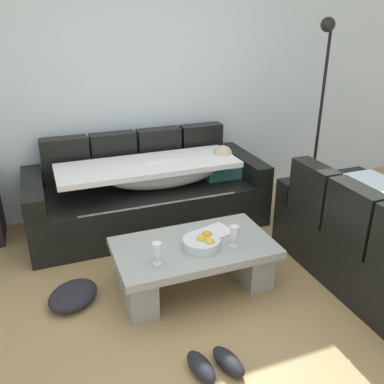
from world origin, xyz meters
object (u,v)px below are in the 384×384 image
floor_lamp (320,104)px  fruit_bowl (202,242)px  wine_glass_near_left (157,250)px  coffee_table (194,260)px  wine_glass_near_right (234,232)px  crumpled_garment (73,295)px  pair_of_shoes (215,364)px  open_magazine (214,232)px  couch_along_wall (151,193)px

floor_lamp → fruit_bowl: bearing=-148.4°
fruit_bowl → wine_glass_near_left: (-0.38, -0.10, 0.08)m
coffee_table → wine_glass_near_right: 0.39m
coffee_table → crumpled_garment: coffee_table is taller
pair_of_shoes → crumpled_garment: bearing=126.9°
wine_glass_near_right → open_magazine: size_ratio=0.59×
crumpled_garment → wine_glass_near_left: bearing=-27.1°
wine_glass_near_left → pair_of_shoes: wine_glass_near_left is taller
wine_glass_near_left → couch_along_wall: bearing=76.4°
wine_glass_near_right → crumpled_garment: bearing=167.2°
coffee_table → wine_glass_near_left: size_ratio=7.23×
fruit_bowl → pair_of_shoes: size_ratio=0.82×
wine_glass_near_right → floor_lamp: size_ratio=0.09×
couch_along_wall → crumpled_garment: size_ratio=5.69×
wine_glass_near_left → wine_glass_near_right: size_ratio=1.00×
open_magazine → crumpled_garment: open_magazine is taller
fruit_bowl → pair_of_shoes: (-0.23, -0.77, -0.38)m
coffee_table → wine_glass_near_right: (0.27, -0.13, 0.26)m
open_magazine → floor_lamp: size_ratio=0.14×
pair_of_shoes → crumpled_garment: size_ratio=0.85×
coffee_table → wine_glass_near_right: size_ratio=7.23×
wine_glass_near_left → wine_glass_near_right: same height
couch_along_wall → coffee_table: couch_along_wall is taller
crumpled_garment → pair_of_shoes: bearing=-53.1°
coffee_table → fruit_bowl: fruit_bowl is taller
couch_along_wall → coffee_table: (0.02, -1.16, -0.09)m
wine_glass_near_left → floor_lamp: floor_lamp is taller
couch_along_wall → open_magazine: (0.23, -1.04, 0.05)m
couch_along_wall → crumpled_garment: 1.38m
couch_along_wall → wine_glass_near_left: (-0.32, -1.31, 0.16)m
wine_glass_near_left → open_magazine: size_ratio=0.59×
pair_of_shoes → fruit_bowl: bearing=73.4°
fruit_bowl → wine_glass_near_right: (0.23, -0.07, 0.08)m
crumpled_garment → open_magazine: bearing=-1.5°
floor_lamp → crumpled_garment: (-2.70, -0.88, -1.06)m
fruit_bowl → floor_lamp: floor_lamp is taller
wine_glass_near_right → open_magazine: 0.27m
couch_along_wall → floor_lamp: floor_lamp is taller
fruit_bowl → wine_glass_near_right: size_ratio=1.69×
wine_glass_near_left → wine_glass_near_right: (0.60, 0.03, 0.00)m
fruit_bowl → wine_glass_near_right: wine_glass_near_right is taller
pair_of_shoes → wine_glass_near_left: bearing=102.6°
wine_glass_near_right → couch_along_wall: bearing=102.7°
coffee_table → floor_lamp: bearing=29.6°
wine_glass_near_left → floor_lamp: size_ratio=0.09×
open_magazine → pair_of_shoes: size_ratio=0.82×
fruit_bowl → pair_of_shoes: bearing=-106.6°
fruit_bowl → wine_glass_near_left: 0.40m
couch_along_wall → pair_of_shoes: size_ratio=6.69×
open_magazine → floor_lamp: floor_lamp is taller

